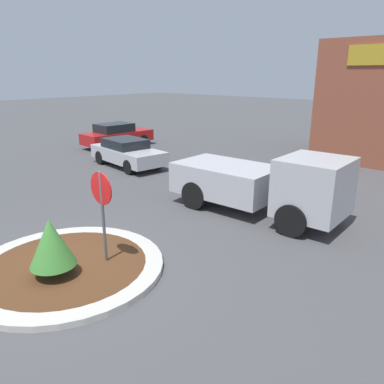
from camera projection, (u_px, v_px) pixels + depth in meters
name	position (u px, v px, depth m)	size (l,w,h in m)	color
ground_plane	(67.00, 270.00, 8.75)	(120.00, 120.00, 0.00)	#474749
traffic_island	(66.00, 267.00, 8.73)	(4.50, 4.50, 0.14)	#BCB7AD
stop_sign	(102.00, 201.00, 8.45)	(0.76, 0.07, 2.33)	#4C4C51
island_shrub	(51.00, 243.00, 8.01)	(0.99, 0.99, 1.31)	brown
utility_truck	(262.00, 183.00, 11.87)	(5.73, 2.30, 2.10)	#B2B2B7
parked_sedan_silver	(127.00, 152.00, 18.30)	(4.51, 2.29, 1.34)	#B7B7BC
parked_sedan_red	(117.00, 135.00, 23.16)	(2.00, 4.41, 1.46)	#B21919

